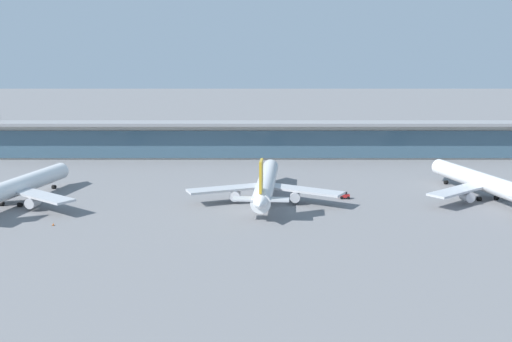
{
  "coord_description": "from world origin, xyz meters",
  "views": [
    {
      "loc": [
        -0.52,
        -154.79,
        41.74
      ],
      "look_at": [
        0.0,
        19.08,
        7.22
      ],
      "focal_mm": 40.88,
      "sensor_mm": 36.0,
      "label": 1
    }
  ],
  "objects": [
    {
      "name": "airliner_centre_stand",
      "position": [
        2.39,
        11.3,
        4.95
      ],
      "size": [
        45.27,
        59.03,
        15.71
      ],
      "color": "white",
      "rests_on": "ground"
    },
    {
      "name": "airliner_right_stand",
      "position": [
        67.22,
        12.58,
        4.95
      ],
      "size": [
        44.14,
        58.35,
        15.71
      ],
      "color": "white",
      "rests_on": "ground"
    },
    {
      "name": "airliner_left_stand",
      "position": [
        -69.32,
        5.57,
        4.95
      ],
      "size": [
        44.42,
        58.58,
        15.71
      ],
      "color": "white",
      "rests_on": "ground"
    },
    {
      "name": "terminal_building",
      "position": [
        0.0,
        83.08,
        7.87
      ],
      "size": [
        255.76,
        12.8,
        15.2
      ],
      "color": "beige",
      "rests_on": "ground"
    },
    {
      "name": "service_truck_under_wing_red",
      "position": [
        25.88,
        13.12,
        0.87
      ],
      "size": [
        2.96,
        1.88,
        2.05
      ],
      "color": "#B21E1E",
      "rests_on": "ground"
    },
    {
      "name": "safety_cone_alpha",
      "position": [
        -51.26,
        -14.65,
        0.32
      ],
      "size": [
        0.62,
        0.62,
        0.7
      ],
      "color": "orange",
      "rests_on": "ground"
    },
    {
      "name": "ground_plane",
      "position": [
        0.0,
        0.0,
        0.0
      ],
      "size": [
        1200.0,
        1200.0,
        0.0
      ],
      "primitive_type": "plane",
      "color": "slate"
    }
  ]
}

